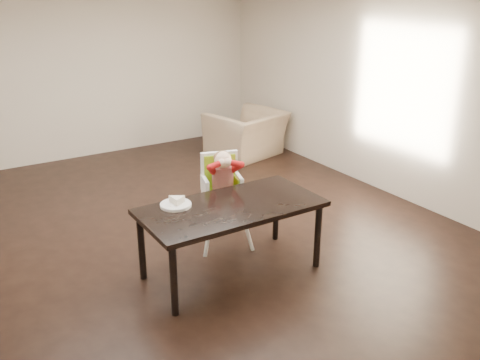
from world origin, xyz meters
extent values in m
plane|color=black|center=(0.00, 0.00, 0.00)|extent=(7.00, 7.00, 0.00)
cube|color=beige|center=(0.00, 3.50, 1.35)|extent=(6.00, 0.02, 2.70)
cube|color=beige|center=(0.00, -3.50, 1.35)|extent=(6.00, 0.02, 2.70)
cube|color=beige|center=(3.00, 0.00, 1.35)|extent=(0.02, 7.00, 2.70)
cube|color=black|center=(-0.02, -1.12, 0.72)|extent=(1.80, 0.90, 0.05)
cylinder|color=black|center=(-0.84, -1.49, 0.35)|extent=(0.07, 0.07, 0.70)
cylinder|color=black|center=(0.80, -1.49, 0.35)|extent=(0.07, 0.07, 0.70)
cylinder|color=black|center=(-0.84, -0.75, 0.35)|extent=(0.07, 0.07, 0.70)
cylinder|color=black|center=(0.80, -0.75, 0.35)|extent=(0.07, 0.07, 0.70)
cylinder|color=white|center=(-0.02, -0.64, 0.29)|extent=(0.05, 0.05, 0.58)
cylinder|color=white|center=(0.38, -0.77, 0.29)|extent=(0.05, 0.05, 0.58)
cylinder|color=white|center=(0.10, -0.25, 0.29)|extent=(0.05, 0.05, 0.58)
cylinder|color=white|center=(0.50, -0.37, 0.29)|extent=(0.05, 0.05, 0.58)
cube|color=white|center=(0.24, -0.51, 0.58)|extent=(0.51, 0.48, 0.05)
cube|color=#83B116|center=(0.24, -0.51, 0.62)|extent=(0.41, 0.40, 0.03)
cube|color=white|center=(0.29, -0.35, 0.82)|extent=(0.41, 0.17, 0.44)
cube|color=#83B116|center=(0.28, -0.38, 0.81)|extent=(0.35, 0.12, 0.40)
cube|color=black|center=(0.19, -0.44, 0.81)|extent=(0.08, 0.19, 0.02)
cube|color=black|center=(0.32, -0.48, 0.81)|extent=(0.08, 0.19, 0.02)
cylinder|color=red|center=(0.24, -0.51, 0.78)|extent=(0.30, 0.30, 0.28)
sphere|color=beige|center=(0.24, -0.53, 1.01)|extent=(0.23, 0.23, 0.19)
ellipsoid|color=brown|center=(0.24, -0.50, 1.03)|extent=(0.24, 0.23, 0.14)
sphere|color=beige|center=(0.17, -0.61, 1.01)|extent=(0.10, 0.10, 0.08)
sphere|color=beige|center=(0.24, -0.63, 1.01)|extent=(0.10, 0.10, 0.08)
cylinder|color=white|center=(-0.49, -0.85, 0.76)|extent=(0.34, 0.34, 0.02)
torus|color=white|center=(-0.49, -0.85, 0.77)|extent=(0.34, 0.34, 0.02)
imported|color=tan|center=(2.20, 2.05, 0.51)|extent=(1.31, 1.02, 1.01)
camera|label=1|loc=(-2.51, -5.26, 2.85)|focal=40.00mm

